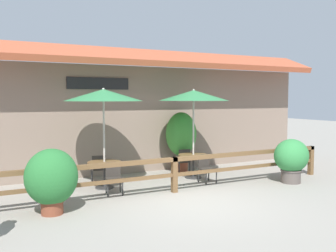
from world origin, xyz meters
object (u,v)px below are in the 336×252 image
at_px(chair_near_wallside, 98,167).
at_px(potted_plant_broad_leaf, 51,178).
at_px(patio_umbrella_near, 103,95).
at_px(patio_umbrella_middle, 194,96).
at_px(dining_table_middle, 193,159).
at_px(dining_table_near, 104,167).
at_px(chair_near_streetside, 114,177).
at_px(potted_plant_corner_fern, 291,158).
at_px(chair_middle_wallside, 183,160).
at_px(potted_plant_tall_tropical, 181,136).
at_px(chair_middle_streetside, 206,167).

height_order(chair_near_wallside, potted_plant_broad_leaf, potted_plant_broad_leaf).
xyz_separation_m(patio_umbrella_near, potted_plant_broad_leaf, (-1.75, -1.78, -1.82)).
height_order(patio_umbrella_middle, dining_table_middle, patio_umbrella_middle).
bearing_deg(dining_table_near, chair_near_streetside, -88.40).
distance_m(chair_near_streetside, patio_umbrella_middle, 3.69).
height_order(patio_umbrella_near, potted_plant_corner_fern, patio_umbrella_near).
bearing_deg(dining_table_near, patio_umbrella_near, 90.00).
bearing_deg(patio_umbrella_middle, dining_table_near, -179.81).
bearing_deg(chair_near_streetside, patio_umbrella_near, 102.77).
distance_m(dining_table_middle, potted_plant_broad_leaf, 5.01).
distance_m(chair_middle_wallside, potted_plant_broad_leaf, 5.36).
distance_m(patio_umbrella_middle, potted_plant_tall_tropical, 1.81).
bearing_deg(chair_middle_wallside, patio_umbrella_near, 22.15).
distance_m(dining_table_near, chair_middle_wallside, 3.06).
height_order(chair_middle_wallside, potted_plant_corner_fern, potted_plant_corner_fern).
relative_size(patio_umbrella_middle, potted_plant_tall_tropical, 1.38).
bearing_deg(patio_umbrella_near, chair_near_wallside, 86.31).
xyz_separation_m(patio_umbrella_middle, chair_middle_wallside, (0.04, 0.73, -2.15)).
bearing_deg(potted_plant_tall_tropical, patio_umbrella_middle, -99.86).
xyz_separation_m(dining_table_near, chair_middle_streetside, (2.94, -0.72, -0.14)).
bearing_deg(dining_table_middle, potted_plant_broad_leaf, -159.02).
bearing_deg(patio_umbrella_middle, patio_umbrella_near, -179.81).
distance_m(potted_plant_broad_leaf, potted_plant_tall_tropical, 5.72).
bearing_deg(chair_middle_streetside, chair_near_streetside, 176.44).
bearing_deg(patio_umbrella_near, potted_plant_corner_fern, -20.37).
bearing_deg(chair_middle_wallside, dining_table_near, 22.15).
height_order(patio_umbrella_middle, chair_middle_streetside, patio_umbrella_middle).
bearing_deg(dining_table_middle, chair_middle_wallside, 86.68).
height_order(chair_middle_streetside, potted_plant_tall_tropical, potted_plant_tall_tropical).
bearing_deg(patio_umbrella_near, patio_umbrella_middle, 0.19).
height_order(potted_plant_corner_fern, potted_plant_tall_tropical, potted_plant_tall_tropical).
relative_size(chair_near_streetside, dining_table_middle, 0.87).
height_order(chair_near_streetside, patio_umbrella_middle, patio_umbrella_middle).
relative_size(patio_umbrella_middle, potted_plant_broad_leaf, 1.95).
relative_size(dining_table_near, chair_middle_wallside, 1.15).
bearing_deg(potted_plant_broad_leaf, potted_plant_corner_fern, -1.14).
bearing_deg(patio_umbrella_middle, potted_plant_tall_tropical, 80.14).
distance_m(dining_table_near, chair_near_streetside, 0.75).
distance_m(dining_table_near, potted_plant_corner_fern, 5.52).
height_order(chair_near_wallside, dining_table_middle, chair_near_wallside).
distance_m(dining_table_middle, chair_middle_wallside, 0.74).
relative_size(chair_near_wallside, chair_middle_streetside, 1.00).
relative_size(dining_table_near, chair_near_wallside, 1.15).
distance_m(chair_middle_streetside, potted_plant_tall_tropical, 2.04).
distance_m(chair_near_wallside, chair_middle_streetside, 3.24).
height_order(dining_table_near, chair_middle_wallside, chair_middle_wallside).
bearing_deg(chair_middle_wallside, potted_plant_broad_leaf, 36.33).
bearing_deg(chair_near_streetside, potted_plant_tall_tropical, 42.73).
bearing_deg(potted_plant_broad_leaf, dining_table_middle, 20.98).
height_order(dining_table_middle, potted_plant_tall_tropical, potted_plant_tall_tropical).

